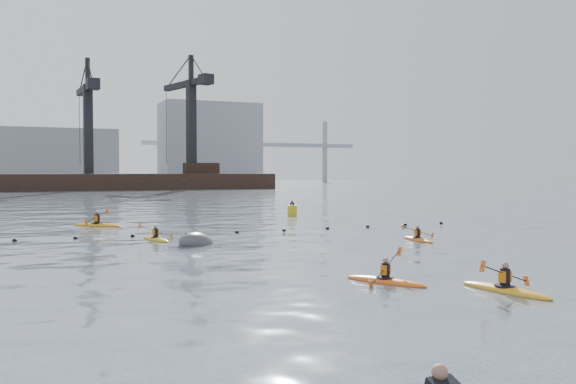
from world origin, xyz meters
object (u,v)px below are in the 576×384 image
Objects in this scene: mooring_buoy at (197,244)px; kayaker_5 at (97,225)px; kayaker_3 at (156,239)px; kayaker_4 at (418,239)px; kayaker_1 at (505,289)px; nav_buoy at (292,210)px; kayaker_0 at (386,280)px.

kayaker_5 is at bearing 106.38° from mooring_buoy.
kayaker_3 reaches higher than mooring_buoy.
kayaker_3 is 13.85m from kayaker_4.
kayaker_1 is at bearing -82.69° from kayaker_3.
kayaker_3 is 3.04m from mooring_buoy.
kayaker_1 reaches higher than kayaker_3.
kayaker_1 reaches higher than mooring_buoy.
kayaker_1 is 1.01× the size of kayaker_5.
kayaker_1 is at bearing -101.74° from nav_buoy.
nav_buoy reaches higher than kayaker_5.
nav_buoy is (12.18, 16.19, 0.43)m from mooring_buoy.
kayaker_5 is (-9.22, 27.59, 0.01)m from kayaker_1.
kayaker_3 is at bearing 78.18° from kayaker_0.
kayaker_1 is 29.09m from kayaker_5.
nav_buoy reaches higher than mooring_buoy.
mooring_buoy is (-3.09, 12.65, -0.09)m from kayaker_0.
kayaker_0 is at bearing 54.39° from kayaker_4.
kayaker_0 is 12.65m from kayaker_4.
kayaker_0 is 0.88× the size of kayaker_1.
kayaker_0 is 0.88× the size of kayaker_5.
nav_buoy reaches higher than kayaker_0.
nav_buoy reaches higher than kayaker_3.
kayaker_1 reaches higher than kayaker_4.
nav_buoy is (13.72, 13.58, 0.35)m from kayaker_3.
kayaker_3 is 1.02× the size of kayaker_4.
kayaker_0 reaches higher than kayaker_4.
nav_buoy reaches higher than kayaker_1.
kayaker_0 is 25.77m from kayaker_5.
nav_buoy reaches higher than kayaker_4.
kayaker_3 is at bearing 120.49° from mooring_buoy.
kayaker_4 is at bearing -37.95° from kayaker_3.
kayaker_4 is at bearing -95.45° from kayaker_5.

